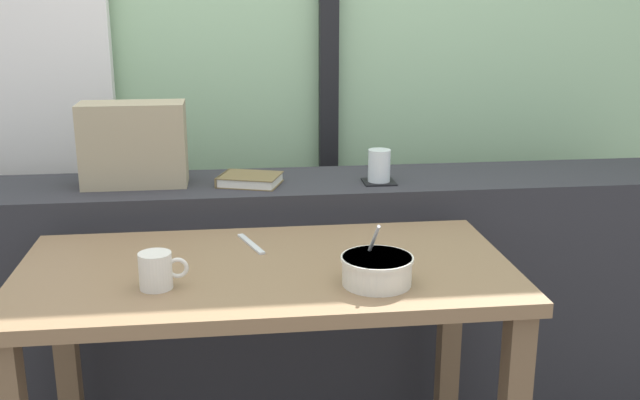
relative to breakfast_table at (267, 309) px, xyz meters
name	(u,v)px	position (x,y,z in m)	size (l,w,h in m)	color
curtain_left_panel	(27,32)	(-0.77, 1.01, 0.64)	(0.56, 0.06, 2.50)	white
window_divider_post	(329,15)	(0.30, 1.04, 0.69)	(0.07, 0.05, 2.60)	black
dark_console_ledge	(285,296)	(0.09, 0.57, -0.21)	(2.80, 0.37, 0.80)	#2D2D33
breakfast_table	(267,309)	(0.00, 0.00, 0.00)	(1.22, 0.62, 0.73)	brown
coaster_square	(379,182)	(0.39, 0.51, 0.19)	(0.10, 0.10, 0.01)	black
juice_glass	(379,167)	(0.39, 0.51, 0.24)	(0.07, 0.07, 0.10)	white
closed_book	(249,180)	(-0.02, 0.54, 0.20)	(0.22, 0.19, 0.03)	brown
throw_pillow	(134,144)	(-0.38, 0.57, 0.32)	(0.32, 0.14, 0.26)	tan
soup_bowl	(377,270)	(0.25, -0.15, 0.15)	(0.17, 0.17, 0.15)	silver
fork_utensil	(251,244)	(-0.03, 0.16, 0.12)	(0.02, 0.17, 0.01)	silver
ceramic_mug	(157,270)	(-0.25, -0.11, 0.16)	(0.11, 0.08, 0.08)	silver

